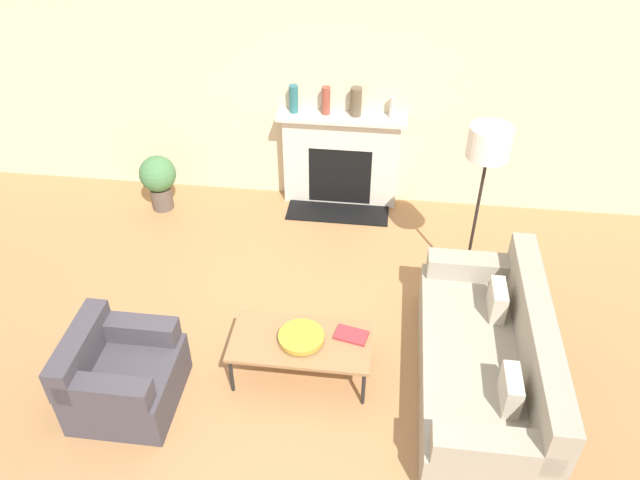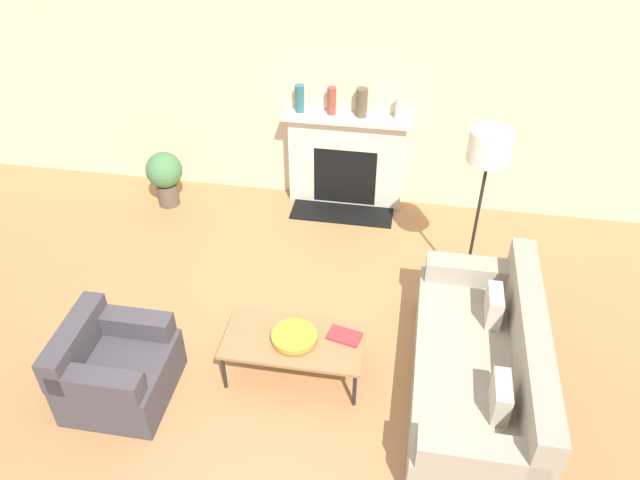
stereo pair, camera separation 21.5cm
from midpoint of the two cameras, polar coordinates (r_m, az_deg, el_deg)
name	(u,v)px [view 2 (the right image)]	position (r m, az deg, el deg)	size (l,w,h in m)	color
ground_plane	(285,395)	(5.30, -2.01, -14.04)	(18.00, 18.00, 0.00)	#A87547
wall_back	(341,80)	(6.86, 2.84, 14.40)	(18.00, 0.06, 2.90)	beige
fireplace	(346,161)	(7.14, 3.27, 7.17)	(1.41, 0.59, 1.11)	beige
couch	(482,367)	(5.28, 15.76, -11.16)	(0.95, 2.12, 0.84)	#9E937F
armchair_near	(115,369)	(5.33, -17.16, -11.19)	(0.79, 0.82, 0.71)	#423D42
coffee_table	(294,342)	(5.18, -1.20, -9.31)	(1.16, 0.58, 0.40)	olive
bowl	(294,336)	(5.13, -1.16, -8.81)	(0.38, 0.38, 0.06)	#BC8E2D
book	(345,336)	(5.18, 3.46, -8.77)	(0.30, 0.22, 0.02)	#9E2D33
floor_lamp	(488,158)	(5.54, 16.23, 7.24)	(0.38, 0.38, 1.74)	black
mantel_vase_left	(300,98)	(6.88, -0.95, 12.80)	(0.10, 0.10, 0.30)	#28666B
mantel_vase_center_left	(332,101)	(6.83, 2.00, 12.60)	(0.09, 0.09, 0.31)	brown
mantel_vase_center_right	(362,103)	(6.80, 4.75, 12.40)	(0.12, 0.12, 0.31)	brown
mantel_vase_right	(398,109)	(6.80, 8.09, 11.80)	(0.07, 0.07, 0.24)	beige
potted_plant	(165,175)	(7.35, -13.20, 5.83)	(0.41, 0.41, 0.66)	brown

